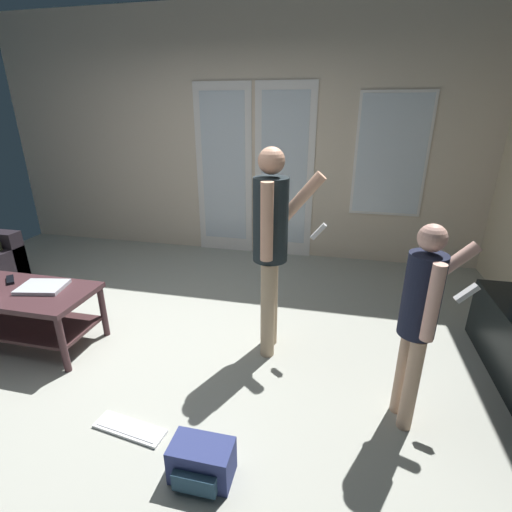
% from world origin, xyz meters
% --- Properties ---
extents(ground_plane, '(6.09, 4.83, 0.02)m').
position_xyz_m(ground_plane, '(0.00, 0.00, -0.01)').
color(ground_plane, '#999B91').
extents(wall_back_with_doors, '(6.09, 0.09, 2.92)m').
position_xyz_m(wall_back_with_doors, '(0.07, 2.38, 1.41)').
color(wall_back_with_doors, beige).
rests_on(wall_back_with_doors, ground_plane).
extents(coffee_table, '(1.10, 0.55, 0.47)m').
position_xyz_m(coffee_table, '(-0.98, -0.09, 0.35)').
color(coffee_table, '#3D2428').
rests_on(coffee_table, ground_plane).
extents(person_adult, '(0.50, 0.43, 1.53)m').
position_xyz_m(person_adult, '(0.90, 0.27, 0.92)').
color(person_adult, tan).
rests_on(person_adult, ground_plane).
extents(person_child, '(0.44, 0.39, 1.23)m').
position_xyz_m(person_child, '(1.82, -0.26, 0.74)').
color(person_child, tan).
rests_on(person_child, ground_plane).
extents(backpack, '(0.32, 0.22, 0.21)m').
position_xyz_m(backpack, '(0.77, -0.90, 0.10)').
color(backpack, navy).
rests_on(backpack, ground_plane).
extents(loose_keyboard, '(0.45, 0.19, 0.02)m').
position_xyz_m(loose_keyboard, '(0.25, -0.72, 0.01)').
color(loose_keyboard, white).
rests_on(loose_keyboard, ground_plane).
extents(laptop_closed, '(0.37, 0.31, 0.03)m').
position_xyz_m(laptop_closed, '(-0.83, -0.03, 0.49)').
color(laptop_closed, '#AEB3BD').
rests_on(laptop_closed, coffee_table).
extents(tv_remote_black, '(0.16, 0.15, 0.02)m').
position_xyz_m(tv_remote_black, '(-1.18, 0.02, 0.48)').
color(tv_remote_black, black).
rests_on(tv_remote_black, coffee_table).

